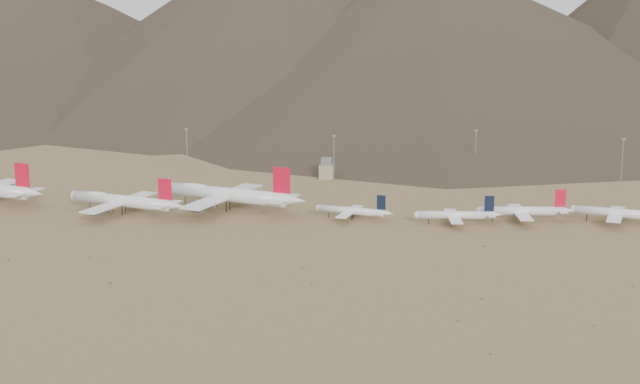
# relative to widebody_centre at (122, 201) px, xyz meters

# --- Properties ---
(ground) EXTENTS (3000.00, 3000.00, 0.00)m
(ground) POSITION_rel_widebody_centre_xyz_m (57.36, -22.01, -6.63)
(ground) COLOR #947B4C
(ground) RESTS_ON ground
(widebody_centre) EXTENTS (62.63, 49.73, 19.23)m
(widebody_centre) POSITION_rel_widebody_centre_xyz_m (0.00, 0.00, 0.00)
(widebody_centre) COLOR white
(widebody_centre) RESTS_ON ground
(widebody_east) EXTENTS (76.80, 61.05, 23.63)m
(widebody_east) POSITION_rel_widebody_centre_xyz_m (47.64, 12.84, 1.52)
(widebody_east) COLOR white
(widebody_east) RESTS_ON ground
(narrowbody_a) EXTENTS (37.30, 27.52, 12.56)m
(narrowbody_a) POSITION_rel_widebody_centre_xyz_m (110.02, 2.15, -2.55)
(narrowbody_a) COLOR white
(narrowbody_a) RESTS_ON ground
(narrowbody_b) EXTENTS (40.35, 29.12, 13.32)m
(narrowbody_b) POSITION_rel_widebody_centre_xyz_m (157.71, -1.58, -2.31)
(narrowbody_b) COLOR white
(narrowbody_b) RESTS_ON ground
(narrowbody_c) EXTENTS (45.61, 32.92, 15.06)m
(narrowbody_c) POSITION_rel_widebody_centre_xyz_m (188.65, 7.70, -1.74)
(narrowbody_c) COLOR white
(narrowbody_c) RESTS_ON ground
(narrowbody_d) EXTENTS (45.16, 33.41, 15.28)m
(narrowbody_d) POSITION_rel_widebody_centre_xyz_m (231.74, 7.75, -1.67)
(narrowbody_d) COLOR white
(narrowbody_d) RESTS_ON ground
(control_tower) EXTENTS (8.00, 8.00, 12.00)m
(control_tower) POSITION_rel_widebody_centre_xyz_m (87.36, 97.99, -1.31)
(control_tower) COLOR #998D68
(control_tower) RESTS_ON ground
(mast_west) EXTENTS (2.00, 0.60, 25.70)m
(mast_west) POSITION_rel_widebody_centre_xyz_m (2.04, 112.40, 7.57)
(mast_west) COLOR gray
(mast_west) RESTS_ON ground
(mast_centre) EXTENTS (2.00, 0.60, 25.70)m
(mast_centre) POSITION_rel_widebody_centre_xyz_m (91.82, 95.06, 7.57)
(mast_centre) COLOR gray
(mast_centre) RESTS_ON ground
(mast_east) EXTENTS (2.00, 0.60, 25.70)m
(mast_east) POSITION_rel_widebody_centre_xyz_m (172.69, 125.43, 7.57)
(mast_east) COLOR gray
(mast_east) RESTS_ON ground
(mast_far_east) EXTENTS (2.00, 0.60, 25.70)m
(mast_far_east) POSITION_rel_widebody_centre_xyz_m (251.30, 100.33, 7.57)
(mast_far_east) COLOR gray
(mast_far_east) RESTS_ON ground
(desert_scrub) EXTENTS (431.26, 180.88, 0.78)m
(desert_scrub) POSITION_rel_widebody_centre_xyz_m (79.27, -113.02, -6.33)
(desert_scrub) COLOR brown
(desert_scrub) RESTS_ON ground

